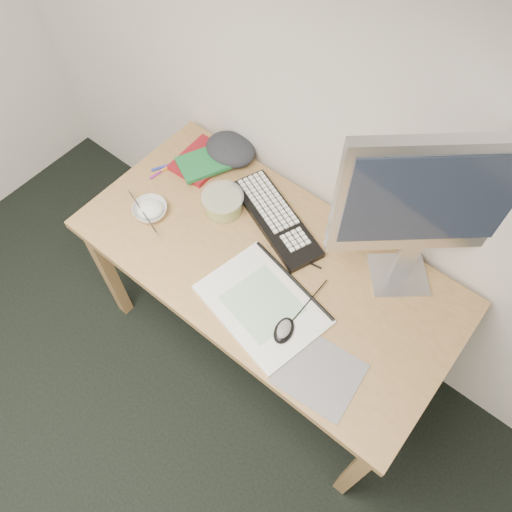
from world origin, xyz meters
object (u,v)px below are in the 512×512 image
at_px(desk, 267,272).
at_px(rice_bowl, 150,210).
at_px(sketchpad, 262,304).
at_px(keyboard, 276,219).
at_px(monitor, 433,203).

bearing_deg(desk, rice_bowl, -166.43).
xyz_separation_m(sketchpad, keyboard, (-0.18, 0.31, 0.01)).
bearing_deg(keyboard, rice_bowl, -123.22).
xyz_separation_m(monitor, rice_bowl, (-0.87, -0.36, -0.39)).
relative_size(keyboard, rice_bowl, 3.47).
relative_size(sketchpad, monitor, 0.63).
height_order(sketchpad, monitor, monitor).
bearing_deg(monitor, sketchpad, -168.42).
bearing_deg(sketchpad, rice_bowl, -171.85).
distance_m(desk, keyboard, 0.20).
relative_size(sketchpad, rice_bowl, 3.16).
bearing_deg(monitor, desk, 170.37).
xyz_separation_m(sketchpad, rice_bowl, (-0.57, 0.03, 0.01)).
height_order(desk, keyboard, keyboard).
height_order(desk, rice_bowl, rice_bowl).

